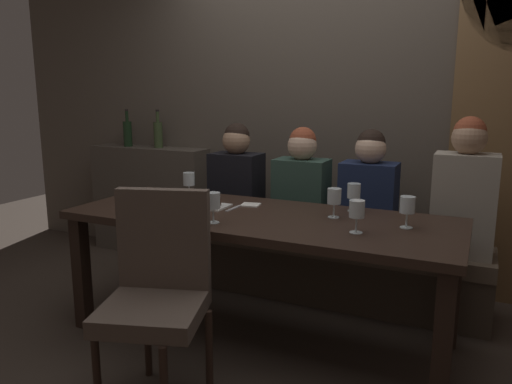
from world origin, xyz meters
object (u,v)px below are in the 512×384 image
object	(u,v)px
banquette_bench	(301,263)
wine_glass_near_left	(334,197)
wine_bottle_pale_label	(158,134)
wine_bottle_dark_red	(128,133)
chair_near_side	(158,284)
wine_glass_end_left	(357,211)
diner_far_end	(369,189)
diner_bearded	(301,184)
wine_glass_far_left	(354,192)
wine_glass_far_right	(213,202)
fork_on_table	(234,208)
diner_redhead	(237,178)
wine_glass_center_back	(189,180)
dessert_plate	(212,205)
wine_glass_end_right	(407,206)
diner_near_end	(465,190)
dining_table	(260,230)

from	to	relation	value
banquette_bench	wine_glass_near_left	distance (m)	0.95
wine_bottle_pale_label	wine_bottle_dark_red	bearing A→B (deg)	-175.19
chair_near_side	wine_glass_end_left	xyz separation A→B (m)	(0.77, 0.59, 0.29)
wine_glass_end_left	diner_far_end	bearing A→B (deg)	98.47
diner_bearded	wine_bottle_dark_red	size ratio (longest dim) A/B	2.28
diner_bearded	wine_glass_far_left	world-z (taller)	diner_bearded
wine_glass_far_right	fork_on_table	distance (m)	0.35
wine_bottle_dark_red	diner_bearded	bearing A→B (deg)	-10.61
banquette_bench	wine_glass_far_right	xyz separation A→B (m)	(-0.15, -0.97, 0.62)
diner_bearded	wine_bottle_pale_label	xyz separation A→B (m)	(-1.45, 0.36, 0.27)
wine_bottle_dark_red	diner_redhead	bearing A→B (deg)	-14.87
diner_redhead	wine_glass_far_left	world-z (taller)	diner_redhead
chair_near_side	wine_bottle_pale_label	xyz separation A→B (m)	(-1.26, 1.77, 0.51)
banquette_bench	wine_glass_center_back	xyz separation A→B (m)	(-0.63, -0.46, 0.63)
wine_glass_end_left	fork_on_table	world-z (taller)	wine_glass_end_left
diner_redhead	diner_bearded	xyz separation A→B (m)	(0.50, 0.00, -0.01)
chair_near_side	diner_far_end	distance (m)	1.61
wine_bottle_dark_red	wine_bottle_pale_label	distance (m)	0.31
diner_bearded	wine_glass_center_back	xyz separation A→B (m)	(-0.63, -0.45, 0.06)
chair_near_side	dessert_plate	world-z (taller)	chair_near_side
wine_glass_near_left	diner_far_end	bearing A→B (deg)	84.68
diner_bearded	diner_redhead	bearing A→B (deg)	-179.48
banquette_bench	diner_bearded	bearing A→B (deg)	-95.60
banquette_bench	wine_bottle_pale_label	xyz separation A→B (m)	(-1.45, 0.34, 0.84)
diner_far_end	wine_glass_end_right	bearing A→B (deg)	-62.97
fork_on_table	diner_redhead	bearing A→B (deg)	118.34
diner_far_end	wine_glass_far_left	size ratio (longest dim) A/B	4.51
wine_glass_far_left	dessert_plate	world-z (taller)	wine_glass_far_left
banquette_bench	diner_redhead	xyz separation A→B (m)	(-0.50, -0.02, 0.58)
wine_glass_end_left	wine_glass_end_right	bearing A→B (deg)	43.43
diner_bearded	diner_near_end	bearing A→B (deg)	-0.74
wine_bottle_pale_label	dessert_plate	xyz separation A→B (m)	(1.11, -1.00, -0.32)
dessert_plate	fork_on_table	size ratio (longest dim) A/B	1.12
diner_near_end	dining_table	bearing A→B (deg)	-146.98
diner_far_end	wine_glass_far_left	bearing A→B (deg)	-89.56
diner_far_end	fork_on_table	world-z (taller)	diner_far_end
wine_bottle_dark_red	wine_glass_far_right	bearing A→B (deg)	-38.59
diner_far_end	wine_glass_near_left	xyz separation A→B (m)	(-0.06, -0.62, 0.06)
chair_near_side	wine_glass_far_left	xyz separation A→B (m)	(0.64, 1.03, 0.29)
banquette_bench	wine_glass_end_right	distance (m)	1.19
wine_bottle_dark_red	fork_on_table	distance (m)	1.85
dining_table	wine_bottle_dark_red	distance (m)	2.07
diner_far_end	wine_glass_center_back	xyz separation A→B (m)	(-1.08, -0.49, 0.06)
chair_near_side	wine_glass_near_left	distance (m)	1.06
wine_bottle_pale_label	fork_on_table	xyz separation A→B (m)	(1.24, -0.98, -0.33)
wine_glass_end_left	wine_glass_near_left	bearing A→B (deg)	126.80
diner_far_end	fork_on_table	distance (m)	0.94
wine_bottle_pale_label	wine_glass_end_left	size ratio (longest dim) A/B	1.99
diner_redhead	wine_glass_far_right	size ratio (longest dim) A/B	4.62
wine_bottle_pale_label	fork_on_table	bearing A→B (deg)	-38.11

